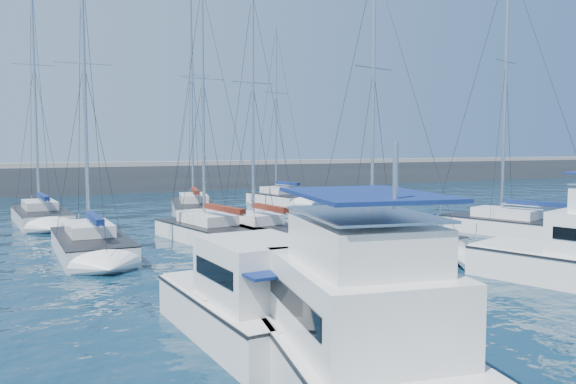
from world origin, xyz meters
name	(u,v)px	position (x,y,z in m)	size (l,w,h in m)	color
ground	(450,293)	(0.00, 0.00, 0.00)	(220.00, 220.00, 0.00)	black
breakwater	(140,182)	(0.00, 52.00, 1.05)	(160.00, 6.00, 4.45)	#424244
motor_yacht_port_outer	(249,304)	(-8.24, -1.13, 0.94)	(3.21, 6.66, 3.20)	silver
motor_yacht_port_inner	(346,330)	(-7.34, -4.64, 1.13)	(5.34, 10.35, 4.69)	silver
sailboat_mid_a	(91,245)	(-10.50, 13.08, 0.52)	(3.12, 7.95, 14.73)	silver
sailboat_mid_b	(211,232)	(-4.06, 14.21, 0.52)	(4.47, 8.78, 14.32)	silver
sailboat_mid_c	(259,231)	(-1.61, 13.26, 0.53)	(3.76, 7.23, 13.96)	silver
sailboat_mid_d	(382,239)	(3.02, 8.18, 0.52)	(4.84, 8.36, 14.74)	silver
sailboat_mid_e	(514,225)	(12.85, 8.57, 0.54)	(5.40, 8.87, 16.45)	silver
sailboat_back_a	(41,216)	(-12.05, 26.36, 0.55)	(3.66, 8.75, 17.31)	silver
sailboat_back_b	(194,207)	(-1.20, 26.72, 0.54)	(5.19, 9.77, 17.27)	silver
sailboat_back_c	(280,198)	(8.14, 30.76, 0.56)	(4.15, 7.39, 16.22)	silver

